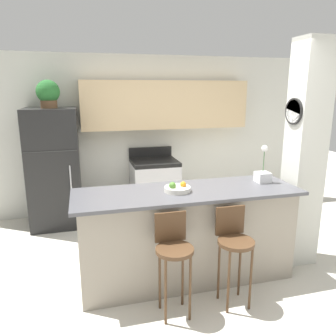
{
  "coord_description": "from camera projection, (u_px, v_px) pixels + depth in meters",
  "views": [
    {
      "loc": [
        -1.02,
        -3.06,
        2.01
      ],
      "look_at": [
        0.0,
        0.8,
        1.05
      ],
      "focal_mm": 35.0,
      "sensor_mm": 36.0,
      "label": 1
    }
  ],
  "objects": [
    {
      "name": "ground_plane",
      "position": [
        186.0,
        277.0,
        3.6
      ],
      "size": [
        14.0,
        14.0,
        0.0
      ],
      "primitive_type": "plane",
      "color": "beige"
    },
    {
      "name": "wall_back",
      "position": [
        154.0,
        122.0,
        5.38
      ],
      "size": [
        5.6,
        0.38,
        2.55
      ],
      "color": "silver",
      "rests_on": "ground_plane"
    },
    {
      "name": "pillar_right",
      "position": [
        304.0,
        156.0,
        3.7
      ],
      "size": [
        0.38,
        0.32,
        2.55
      ],
      "color": "silver",
      "rests_on": "ground_plane"
    },
    {
      "name": "counter_bar",
      "position": [
        187.0,
        235.0,
        3.49
      ],
      "size": [
        2.34,
        0.75,
        1.0
      ],
      "color": "gray",
      "rests_on": "ground_plane"
    },
    {
      "name": "refrigerator",
      "position": [
        54.0,
        168.0,
        4.83
      ],
      "size": [
        0.73,
        0.71,
        1.75
      ],
      "color": "black",
      "rests_on": "ground_plane"
    },
    {
      "name": "stove_range",
      "position": [
        155.0,
        187.0,
        5.33
      ],
      "size": [
        0.72,
        0.66,
        1.07
      ],
      "color": "silver",
      "rests_on": "ground_plane"
    },
    {
      "name": "bar_stool_left",
      "position": [
        174.0,
        250.0,
        2.9
      ],
      "size": [
        0.34,
        0.34,
        0.94
      ],
      "color": "#4C331E",
      "rests_on": "ground_plane"
    },
    {
      "name": "bar_stool_right",
      "position": [
        234.0,
        243.0,
        3.05
      ],
      "size": [
        0.34,
        0.34,
        0.94
      ],
      "color": "#4C331E",
      "rests_on": "ground_plane"
    },
    {
      "name": "potted_plant_on_fridge",
      "position": [
        48.0,
        93.0,
        4.57
      ],
      "size": [
        0.32,
        0.32,
        0.39
      ],
      "color": "brown",
      "rests_on": "refrigerator"
    },
    {
      "name": "orchid_vase",
      "position": [
        263.0,
        174.0,
        3.64
      ],
      "size": [
        0.15,
        0.15,
        0.42
      ],
      "color": "white",
      "rests_on": "counter_bar"
    },
    {
      "name": "fruit_bowl",
      "position": [
        177.0,
        189.0,
        3.32
      ],
      "size": [
        0.27,
        0.27,
        0.11
      ],
      "color": "silver",
      "rests_on": "counter_bar"
    },
    {
      "name": "trash_bin",
      "position": [
        98.0,
        214.0,
        4.91
      ],
      "size": [
        0.28,
        0.28,
        0.38
      ],
      "color": "#59595B",
      "rests_on": "ground_plane"
    }
  ]
}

